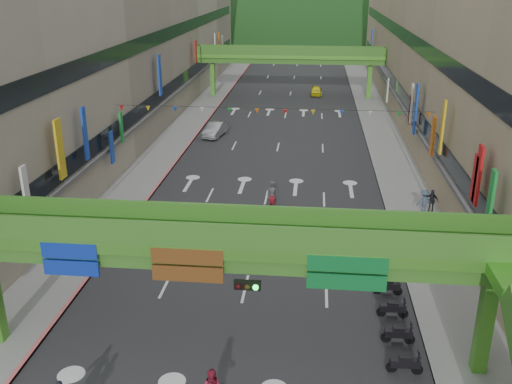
{
  "coord_description": "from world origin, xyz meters",
  "views": [
    {
      "loc": [
        3.42,
        -15.47,
        16.38
      ],
      "look_at": [
        0.0,
        18.0,
        3.5
      ],
      "focal_mm": 40.0,
      "sensor_mm": 36.0,
      "label": 1
    }
  ],
  "objects_px": {
    "overpass_near": "(247,263)",
    "pedestrian_red": "(414,250)",
    "car_yellow": "(316,91)",
    "car_silver": "(215,130)"
  },
  "relations": [
    {
      "from": "car_yellow",
      "to": "pedestrian_red",
      "type": "height_order",
      "value": "pedestrian_red"
    },
    {
      "from": "car_silver",
      "to": "pedestrian_red",
      "type": "xyz_separation_m",
      "value": [
        16.8,
        -27.13,
        0.01
      ]
    },
    {
      "from": "pedestrian_red",
      "to": "car_silver",
      "type": "bearing_deg",
      "value": 120.65
    },
    {
      "from": "overpass_near",
      "to": "pedestrian_red",
      "type": "relative_size",
      "value": 18.69
    },
    {
      "from": "overpass_near",
      "to": "car_yellow",
      "type": "xyz_separation_m",
      "value": [
        2.78,
        61.67,
        -4.56
      ]
    },
    {
      "from": "car_silver",
      "to": "car_yellow",
      "type": "relative_size",
      "value": 1.17
    },
    {
      "from": "overpass_near",
      "to": "car_yellow",
      "type": "relative_size",
      "value": 7.35
    },
    {
      "from": "overpass_near",
      "to": "pedestrian_red",
      "type": "height_order",
      "value": "overpass_near"
    },
    {
      "from": "car_yellow",
      "to": "pedestrian_red",
      "type": "distance_m",
      "value": 51.11
    },
    {
      "from": "car_yellow",
      "to": "pedestrian_red",
      "type": "xyz_separation_m",
      "value": [
        6.09,
        -50.75,
        0.1
      ]
    }
  ]
}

